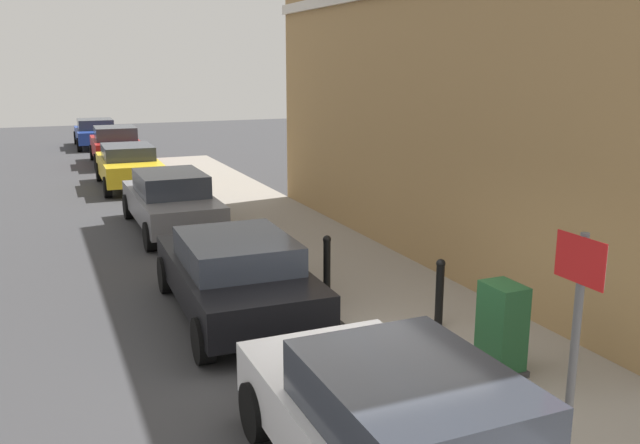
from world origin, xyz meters
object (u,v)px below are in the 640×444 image
object	(u,v)px
utility_cabinet	(501,332)
bollard_far_kerb	(327,264)
car_red	(116,145)
car_blue	(96,132)
car_white	(406,438)
car_yellow	(128,165)
car_black	(236,273)
bollard_near_cabinet	(440,291)
car_grey	(171,200)
street_sign	(577,316)

from	to	relation	value
utility_cabinet	bollard_far_kerb	distance (m)	3.55
car_red	car_blue	xyz separation A→B (m)	(-0.22, 6.30, -0.07)
utility_cabinet	bollard_far_kerb	size ratio (longest dim) A/B	1.11
car_white	car_yellow	world-z (taller)	car_white
car_white	car_black	distance (m)	5.23
car_white	car_blue	bearing A→B (deg)	-0.08
car_yellow	bollard_far_kerb	distance (m)	12.64
car_blue	car_red	bearing A→B (deg)	-176.79
car_blue	utility_cabinet	bearing A→B (deg)	-173.85
car_yellow	car_blue	size ratio (longest dim) A/B	0.99
car_white	car_red	size ratio (longest dim) A/B	1.05
car_black	bollard_near_cabinet	world-z (taller)	car_black
car_grey	bollard_near_cabinet	bearing A→B (deg)	-163.80
car_red	bollard_near_cabinet	distance (m)	20.08
car_grey	utility_cabinet	xyz separation A→B (m)	(2.25, -9.60, -0.06)
utility_cabinet	street_sign	bearing A→B (deg)	-109.89
car_white	car_blue	world-z (taller)	car_white
car_white	bollard_far_kerb	bearing A→B (deg)	-16.35
car_white	car_grey	world-z (taller)	car_grey
car_blue	bollard_far_kerb	size ratio (longest dim) A/B	4.18
car_blue	street_sign	bearing A→B (deg)	-175.45
car_blue	bollard_far_kerb	distance (m)	24.41
car_black	car_red	world-z (taller)	car_red
car_red	bollard_far_kerb	distance (m)	18.11
car_red	car_blue	world-z (taller)	car_red
car_white	utility_cabinet	bearing A→B (deg)	-54.12
car_grey	street_sign	bearing A→B (deg)	-172.24
car_yellow	car_red	xyz separation A→B (m)	(0.23, 5.51, 0.04)
car_white	bollard_near_cabinet	size ratio (longest dim) A/B	4.22
street_sign	car_blue	bearing A→B (deg)	93.30
car_yellow	bollard_near_cabinet	xyz separation A→B (m)	(2.50, -14.44, -0.03)
car_black	car_blue	distance (m)	24.29
bollard_near_cabinet	car_grey	bearing A→B (deg)	106.27
utility_cabinet	car_grey	bearing A→B (deg)	103.19
utility_cabinet	bollard_near_cabinet	xyz separation A→B (m)	(0.10, 1.55, 0.02)
car_black	bollard_far_kerb	distance (m)	1.54
car_black	utility_cabinet	bearing A→B (deg)	-144.15
car_yellow	car_black	bearing A→B (deg)	-178.92
car_grey	car_blue	bearing A→B (deg)	0.35
car_red	bollard_near_cabinet	world-z (taller)	car_red
car_yellow	bollard_near_cabinet	world-z (taller)	car_yellow
car_black	bollard_near_cabinet	distance (m)	3.18
car_yellow	bollard_far_kerb	xyz separation A→B (m)	(1.54, -12.55, -0.03)
bollard_near_cabinet	bollard_far_kerb	world-z (taller)	same
street_sign	bollard_far_kerb	bearing A→B (deg)	92.04
car_white	bollard_far_kerb	distance (m)	5.38
car_yellow	car_blue	world-z (taller)	car_yellow
street_sign	car_white	bearing A→B (deg)	175.16
utility_cabinet	car_red	bearing A→B (deg)	95.76
car_white	car_red	world-z (taller)	car_red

